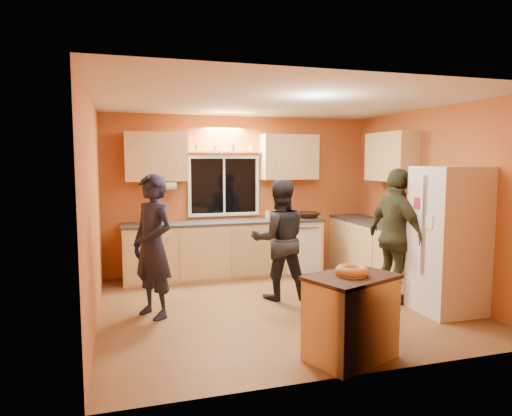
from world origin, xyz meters
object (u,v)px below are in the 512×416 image
object	(u,v)px
refrigerator	(449,240)
person_right	(396,236)
island	(351,317)
person_left	(153,246)
person_center	(279,240)

from	to	relation	value
refrigerator	person_right	world-z (taller)	refrigerator
island	person_left	bearing A→B (deg)	112.94
person_right	refrigerator	bearing A→B (deg)	-147.76
person_center	person_right	size ratio (longest dim) A/B	0.91
person_left	person_right	world-z (taller)	person_right
island	person_right	xyz separation A→B (m)	(1.40, 1.39, 0.48)
island	person_left	world-z (taller)	person_left
refrigerator	island	distance (m)	2.06
refrigerator	island	xyz separation A→B (m)	(-1.79, -0.88, -0.49)
person_center	person_right	bearing A→B (deg)	164.26
refrigerator	island	size ratio (longest dim) A/B	1.84
island	person_right	distance (m)	2.03
island	person_left	xyz separation A→B (m)	(-1.69, 1.74, 0.45)
refrigerator	person_right	bearing A→B (deg)	127.05
person_left	refrigerator	bearing A→B (deg)	42.65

